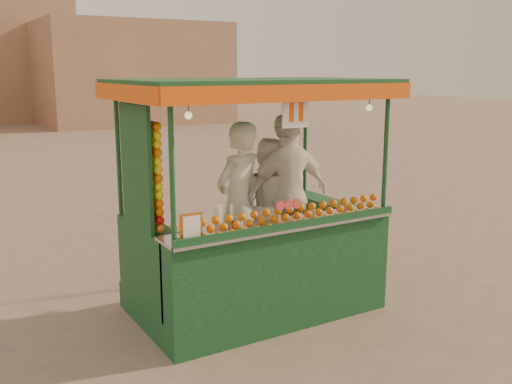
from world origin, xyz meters
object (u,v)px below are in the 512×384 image
vendor_middle (267,205)px  juice_cart (252,241)px  vendor_left (239,202)px  vendor_right (288,194)px

vendor_middle → juice_cart: bearing=92.3°
vendor_left → vendor_middle: bearing=170.5°
juice_cart → vendor_left: (0.01, 0.30, 0.37)m
vendor_middle → vendor_right: 0.28m
juice_cart → vendor_middle: juice_cart is taller
vendor_left → vendor_middle: (0.43, 0.09, -0.11)m
juice_cart → vendor_left: 0.48m
juice_cart → vendor_middle: bearing=41.9°
vendor_left → vendor_right: size_ratio=0.96×
vendor_middle → vendor_right: (0.18, -0.17, 0.14)m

